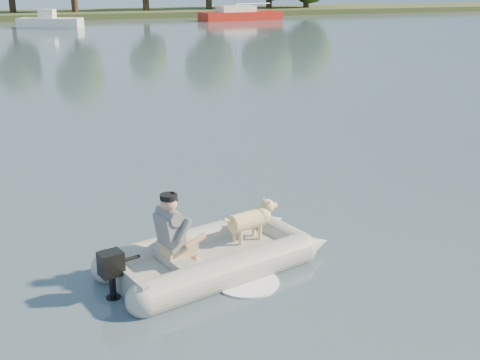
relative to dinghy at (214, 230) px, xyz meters
name	(u,v)px	position (x,y,z in m)	size (l,w,h in m)	color
water	(245,271)	(0.35, -0.31, -0.56)	(160.00, 160.00, 0.00)	#4E6069
shore_bank	(38,15)	(0.35, 61.69, -0.31)	(160.00, 12.00, 0.70)	#47512D
dinghy	(214,230)	(0.00, 0.00, 0.00)	(4.60, 3.44, 1.33)	#999994
man	(171,228)	(-0.66, -0.13, 0.18)	(0.69, 0.59, 1.03)	slate
dog	(247,224)	(0.58, 0.21, -0.07)	(0.89, 0.32, 0.59)	tan
outboard_motor	(112,277)	(-1.53, -0.42, -0.27)	(0.40, 0.28, 0.75)	black
motorboat	(50,15)	(0.69, 46.58, 0.46)	(5.33, 2.05, 2.25)	white
sailboat	(240,15)	(19.05, 50.45, -0.06)	(8.55, 3.55, 11.40)	#AD1E13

